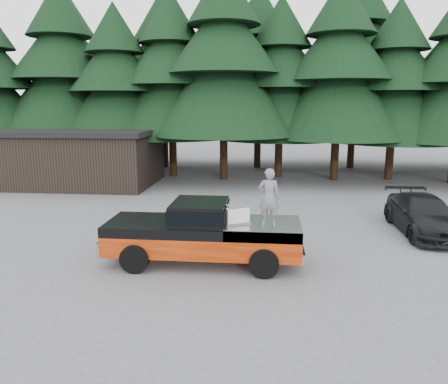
# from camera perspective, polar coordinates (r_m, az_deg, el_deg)

# --- Properties ---
(ground) EXTENTS (120.00, 120.00, 0.00)m
(ground) POSITION_cam_1_polar(r_m,az_deg,el_deg) (13.97, -1.99, -8.57)
(ground) COLOR #505052
(ground) RESTS_ON ground
(pickup_truck) EXTENTS (6.00, 2.04, 1.33)m
(pickup_truck) POSITION_cam_1_polar(r_m,az_deg,el_deg) (13.35, -2.70, -6.53)
(pickup_truck) COLOR #C84511
(pickup_truck) RESTS_ON ground
(truck_cab) EXTENTS (1.66, 1.90, 0.59)m
(truck_cab) POSITION_cam_1_polar(r_m,az_deg,el_deg) (13.10, -3.18, -2.51)
(truck_cab) COLOR black
(truck_cab) RESTS_ON pickup_truck
(air_compressor) EXTENTS (0.84, 0.78, 0.46)m
(air_compressor) POSITION_cam_1_polar(r_m,az_deg,el_deg) (12.86, 1.52, -3.06)
(air_compressor) COLOR silver
(air_compressor) RESTS_ON pickup_truck
(man_on_bed) EXTENTS (0.62, 0.42, 1.68)m
(man_on_bed) POSITION_cam_1_polar(r_m,az_deg,el_deg) (12.50, 5.88, -0.68)
(man_on_bed) COLOR slate
(man_on_bed) RESTS_ON pickup_truck
(parked_car) EXTENTS (2.04, 4.82, 1.39)m
(parked_car) POSITION_cam_1_polar(r_m,az_deg,el_deg) (18.01, 24.60, -2.71)
(parked_car) COLOR black
(parked_car) RESTS_ON ground
(utility_building) EXTENTS (8.40, 6.40, 3.30)m
(utility_building) POSITION_cam_1_polar(r_m,az_deg,el_deg) (27.41, -17.53, 4.45)
(utility_building) COLOR black
(utility_building) RESTS_ON ground
(treeline) EXTENTS (60.15, 16.05, 17.50)m
(treeline) POSITION_cam_1_polar(r_m,az_deg,el_deg) (30.36, 3.29, 17.06)
(treeline) COLOR black
(treeline) RESTS_ON ground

